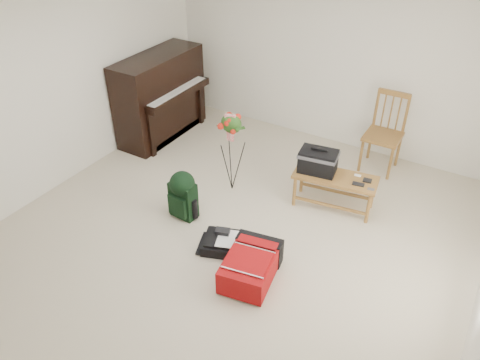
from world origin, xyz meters
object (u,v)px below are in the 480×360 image
Objects in this scene: black_duffel at (226,243)px; green_backpack at (183,193)px; dining_chair at (384,134)px; piano at (161,98)px; red_suitcase at (253,263)px; bench at (324,165)px; flower_stand at (232,153)px.

green_backpack is (-0.73, 0.22, 0.26)m from black_duffel.
piano is at bearing -166.59° from dining_chair.
red_suitcase is at bearing -15.72° from green_backpack.
dining_chair reaches higher than bench.
red_suitcase is 1.26× the size of green_backpack.
black_duffel is at bearing -75.72° from flower_stand.
black_duffel is 0.97× the size of green_backpack.
dining_chair is 2.74m from red_suitcase.
red_suitcase is 1.31× the size of black_duffel.
flower_stand is at bearing -22.96° from piano.
black_duffel is 0.54× the size of flower_stand.
flower_stand reaches higher than red_suitcase.
bench is at bearing -108.33° from dining_chair.
black_duffel is (-0.45, 0.19, -0.08)m from red_suitcase.
bench is at bearing -7.81° from piano.
dining_chair is at bearing 70.15° from red_suitcase.
piano is at bearing 163.59° from bench.
dining_chair is 2.81m from green_backpack.
piano is 3.30m from red_suitcase.
flower_stand is at bearing -134.97° from dining_chair.
green_backpack is 0.56× the size of flower_stand.
dining_chair is 1.76× the size of green_backpack.
flower_stand reaches higher than bench.
flower_stand is at bearing 79.48° from green_backpack.
flower_stand is (-0.54, 0.99, 0.46)m from black_duffel.
piano is 2.80m from bench.
flower_stand is (-1.09, -0.33, -0.00)m from bench.
piano is at bearing 122.40° from black_duffel.
green_backpack is (-1.18, 0.41, 0.18)m from red_suitcase.
bench is (2.77, -0.38, -0.06)m from piano.
bench is 1.21m from dining_chair.
bench reaches higher than red_suitcase.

